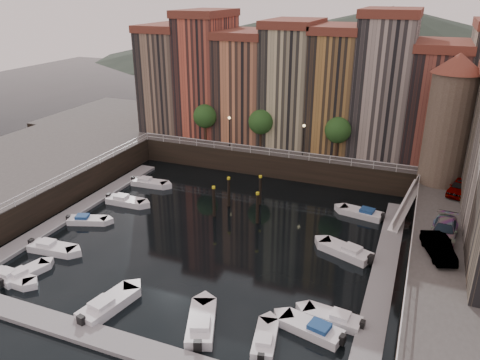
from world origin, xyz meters
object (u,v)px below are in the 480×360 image
at_px(boat_left_2, 87,220).
at_px(corner_tower, 450,118).
at_px(car_a, 460,188).
at_px(boat_left_0, 11,278).
at_px(car_c, 444,231).
at_px(mooring_pilings, 240,198).
at_px(car_b, 438,248).
at_px(gangway, 406,203).
at_px(boat_left_1, 52,248).

bearing_deg(boat_left_2, corner_tower, 8.33).
height_order(boat_left_2, car_a, car_a).
relative_size(boat_left_0, car_c, 0.87).
bearing_deg(mooring_pilings, car_c, -10.97).
distance_m(mooring_pilings, boat_left_0, 23.15).
distance_m(boat_left_2, car_c, 34.37).
height_order(boat_left_2, car_b, car_b).
distance_m(mooring_pilings, car_b, 21.06).
distance_m(gangway, car_a, 5.45).
xyz_separation_m(boat_left_1, boat_left_2, (-0.71, 5.84, -0.04)).
height_order(mooring_pilings, car_a, car_a).
xyz_separation_m(gangway, car_a, (4.85, 1.64, 1.84)).
bearing_deg(gangway, corner_tower, 57.20).
bearing_deg(car_c, car_a, 87.36).
bearing_deg(boat_left_2, car_b, -17.45).
bearing_deg(boat_left_0, car_b, 22.10).
relative_size(car_b, car_c, 0.90).
relative_size(gangway, car_c, 1.67).
height_order(boat_left_0, boat_left_2, boat_left_0).
bearing_deg(car_b, gangway, 84.53).
relative_size(corner_tower, car_c, 2.77).
bearing_deg(car_a, mooring_pilings, -146.62).
bearing_deg(gangway, boat_left_1, -147.57).
xyz_separation_m(boat_left_0, boat_left_2, (-1.00, 10.88, -0.01)).
bearing_deg(mooring_pilings, gangway, 15.89).
bearing_deg(boat_left_1, gangway, 27.53).
bearing_deg(boat_left_2, gangway, 3.79).
distance_m(boat_left_1, car_a, 40.50).
bearing_deg(car_c, mooring_pilings, 174.73).
relative_size(gangway, car_b, 1.85).
xyz_separation_m(corner_tower, car_b, (0.03, -16.45, -6.45)).
xyz_separation_m(car_b, car_c, (0.41, 3.29, -0.02)).
xyz_separation_m(boat_left_0, boat_left_1, (-0.29, 5.03, 0.03)).
bearing_deg(car_c, boat_left_1, -157.06).
relative_size(boat_left_0, boat_left_2, 1.02).
distance_m(gangway, mooring_pilings, 17.42).
height_order(mooring_pilings, boat_left_2, mooring_pilings).
bearing_deg(boat_left_2, mooring_pilings, 11.71).
relative_size(boat_left_1, car_c, 0.97).
xyz_separation_m(boat_left_1, car_c, (33.19, 10.30, 3.36)).
height_order(corner_tower, car_c, corner_tower).
relative_size(boat_left_0, car_a, 0.97).
bearing_deg(boat_left_0, car_a, 38.45).
distance_m(gangway, boat_left_0, 38.11).
distance_m(mooring_pilings, boat_left_1, 19.36).
xyz_separation_m(boat_left_2, car_b, (33.50, 1.17, 3.42)).
distance_m(corner_tower, car_a, 7.31).
bearing_deg(corner_tower, boat_left_1, -144.38).
relative_size(boat_left_2, car_a, 0.96).
distance_m(gangway, car_c, 9.46).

